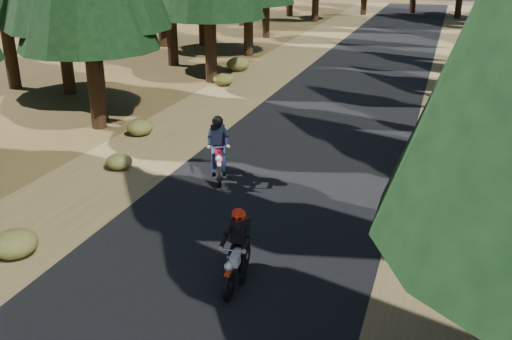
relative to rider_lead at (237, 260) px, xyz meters
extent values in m
plane|color=#473419|center=(-0.61, 1.36, -0.49)|extent=(120.00, 120.00, 0.00)
cube|color=black|center=(-0.61, 6.36, -0.48)|extent=(6.00, 100.00, 0.01)
cube|color=brown|center=(-5.21, 6.36, -0.49)|extent=(3.20, 100.00, 0.01)
cube|color=brown|center=(3.99, 6.36, -0.49)|extent=(3.20, 100.00, 0.01)
cylinder|color=black|center=(-7.87, 7.54, 2.18)|extent=(0.51, 0.51, 5.34)
cylinder|color=black|center=(-8.32, 8.33, 2.72)|extent=(0.56, 0.56, 6.43)
cylinder|color=black|center=(-11.74, 11.30, 2.29)|extent=(0.52, 0.52, 5.56)
cylinder|color=black|center=(-6.97, 15.26, 2.37)|extent=(0.53, 0.53, 5.72)
cylinder|color=black|center=(-10.37, 18.21, 2.69)|extent=(0.55, 0.55, 6.37)
cylinder|color=black|center=(-7.61, 22.12, 2.33)|extent=(0.53, 0.53, 5.64)
cylinder|color=black|center=(-11.47, 24.58, 2.23)|extent=(0.52, 0.52, 5.45)
cylinder|color=black|center=(-8.73, 28.82, 1.72)|extent=(0.48, 0.48, 4.42)
cylinder|color=black|center=(-14.61, 11.36, 2.51)|extent=(0.54, 0.54, 6.00)
ellipsoid|color=#474C1E|center=(-5.14, 4.35, -0.27)|extent=(0.73, 0.73, 0.44)
ellipsoid|color=#474C1E|center=(-6.68, 17.92, -0.15)|extent=(1.13, 1.13, 0.68)
ellipsoid|color=#474C1E|center=(-6.13, 7.24, -0.24)|extent=(0.83, 0.83, 0.50)
ellipsoid|color=#474C1E|center=(4.56, 22.77, -0.29)|extent=(0.68, 0.68, 0.41)
ellipsoid|color=#474C1E|center=(-4.56, -0.48, -0.22)|extent=(0.91, 0.91, 0.54)
ellipsoid|color=#474C1E|center=(-6.19, 14.76, -0.22)|extent=(0.90, 0.90, 0.54)
ellipsoid|color=#474C1E|center=(4.31, 12.35, -0.25)|extent=(0.79, 0.79, 0.48)
cube|color=black|center=(0.00, 0.00, 0.50)|extent=(0.34, 0.22, 0.47)
sphere|color=red|center=(0.00, 0.00, 0.84)|extent=(0.28, 0.28, 0.26)
cube|color=black|center=(-2.27, 4.66, 0.64)|extent=(0.43, 0.36, 0.54)
sphere|color=black|center=(-2.27, 4.66, 1.03)|extent=(0.40, 0.40, 0.30)
camera|label=1|loc=(3.23, -8.42, 5.32)|focal=40.00mm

